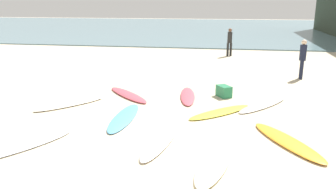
# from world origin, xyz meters

# --- Properties ---
(ground_plane) EXTENTS (120.00, 120.00, 0.00)m
(ground_plane) POSITION_xyz_m (0.00, 0.00, 0.00)
(ground_plane) COLOR beige
(ocean_water) EXTENTS (120.00, 40.00, 0.08)m
(ocean_water) POSITION_xyz_m (0.00, 37.22, 0.04)
(ocean_water) COLOR slate
(ocean_water) RESTS_ON ground_plane
(surfboard_0) EXTENTS (0.79, 2.40, 0.09)m
(surfboard_0) POSITION_xyz_m (0.10, 4.71, 0.04)
(surfboard_0) COLOR #DD4C5B
(surfboard_0) RESTS_ON ground_plane
(surfboard_1) EXTENTS (1.85, 2.14, 0.07)m
(surfboard_1) POSITION_xyz_m (-3.53, 3.09, 0.04)
(surfboard_1) COLOR silver
(surfboard_1) RESTS_ON ground_plane
(surfboard_2) EXTENTS (1.90, 2.28, 0.07)m
(surfboard_2) POSITION_xyz_m (2.60, 4.09, 0.04)
(surfboard_2) COLOR silver
(surfboard_2) RESTS_ON ground_plane
(surfboard_3) EXTENTS (0.65, 2.57, 0.07)m
(surfboard_3) POSITION_xyz_m (-1.42, 2.16, 0.04)
(surfboard_3) COLOR #54A1DB
(surfboard_3) RESTS_ON ground_plane
(surfboard_4) EXTENTS (1.70, 2.50, 0.09)m
(surfboard_4) POSITION_xyz_m (2.90, 1.16, 0.04)
(surfboard_4) COLOR orange
(surfboard_4) RESTS_ON ground_plane
(surfboard_5) EXTENTS (2.04, 2.06, 0.07)m
(surfboard_5) POSITION_xyz_m (1.28, 3.12, 0.04)
(surfboard_5) COLOR yellow
(surfboard_5) RESTS_ON ground_plane
(surfboard_6) EXTENTS (0.80, 2.63, 0.09)m
(surfboard_6) POSITION_xyz_m (-0.06, 0.77, 0.04)
(surfboard_6) COLOR white
(surfboard_6) RESTS_ON ground_plane
(surfboard_7) EXTENTS (1.72, 2.37, 0.07)m
(surfboard_7) POSITION_xyz_m (-3.11, -0.09, 0.03)
(surfboard_7) COLOR silver
(surfboard_7) RESTS_ON ground_plane
(surfboard_8) EXTENTS (2.10, 2.17, 0.09)m
(surfboard_8) POSITION_xyz_m (-2.00, 4.49, 0.04)
(surfboard_8) COLOR #D64C5B
(surfboard_8) RESTS_ON ground_plane
(surfboard_9) EXTENTS (0.97, 2.34, 0.09)m
(surfboard_9) POSITION_xyz_m (1.25, -0.23, 0.04)
(surfboard_9) COLOR #F6EEBF
(surfboard_9) RESTS_ON ground_plane
(beachgoer_near) EXTENTS (0.31, 0.34, 1.68)m
(beachgoer_near) POSITION_xyz_m (4.57, 8.46, 0.94)
(beachgoer_near) COLOR #191E33
(beachgoer_near) RESTS_ON ground_plane
(beachgoer_mid) EXTENTS (0.37, 0.37, 1.68)m
(beachgoer_mid) POSITION_xyz_m (1.50, 14.30, 0.93)
(beachgoer_mid) COLOR black
(beachgoer_mid) RESTS_ON ground_plane
(beach_cooler) EXTENTS (0.60, 0.66, 0.39)m
(beach_cooler) POSITION_xyz_m (1.35, 4.98, 0.20)
(beach_cooler) COLOR #287F51
(beach_cooler) RESTS_ON ground_plane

